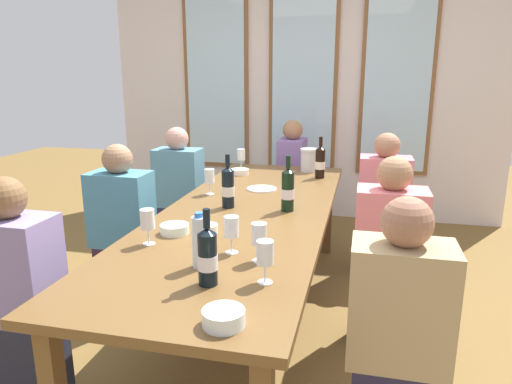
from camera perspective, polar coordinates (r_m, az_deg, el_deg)
The scene contains 27 objects.
ground_plane at distance 3.07m, azimuth -1.13°, elevation -15.60°, with size 12.00×12.00×0.00m, color brown.
back_wall_with_windows at distance 5.06m, azimuth 5.81°, elevation 13.34°, with size 4.17×0.10×2.90m.
dining_table at distance 2.80m, azimuth -1.19°, elevation -3.47°, with size 0.97×2.83×0.74m.
white_plate_0 at distance 3.27m, azimuth 0.70°, elevation 0.40°, with size 0.21×0.21×0.01m, color white.
metal_pitcher at distance 3.90m, azimuth 6.57°, elevation 3.95°, with size 0.16×0.16×0.19m.
wine_bottle_0 at distance 2.82m, azimuth -3.46°, elevation 0.60°, with size 0.08×0.08×0.33m.
wine_bottle_1 at distance 1.81m, azimuth -5.96°, elevation -7.85°, with size 0.08×0.08×0.31m.
wine_bottle_2 at distance 2.75m, azimuth 3.91°, elevation 0.28°, with size 0.08×0.08×0.33m.
wine_bottle_3 at distance 3.65m, azimuth 7.86°, elevation 3.65°, with size 0.08×0.08×0.32m.
tasting_bowl_0 at distance 1.56m, azimuth -4.00°, elevation -15.11°, with size 0.14×0.14×0.05m, color white.
tasting_bowl_1 at distance 3.76m, azimuth -1.97°, elevation 2.50°, with size 0.14×0.14×0.04m, color white.
tasting_bowl_2 at distance 2.39m, azimuth -6.01°, elevation -4.53°, with size 0.11×0.11×0.05m, color white.
tasting_bowl_3 at distance 2.42m, azimuth -9.95°, elevation -4.49°, with size 0.15×0.15×0.05m, color white.
water_bottle at distance 1.97m, azimuth -6.94°, elevation -6.05°, with size 0.06×0.06×0.24m.
wine_glass_0 at distance 2.01m, azimuth 0.38°, elevation -5.41°, with size 0.07×0.07×0.17m.
wine_glass_1 at distance 3.95m, azimuth -1.84°, elevation 4.55°, with size 0.07×0.07×0.17m.
wine_glass_2 at distance 1.81m, azimuth 1.12°, elevation -7.58°, with size 0.07×0.07×0.17m.
wine_glass_3 at distance 2.26m, azimuth -13.15°, elevation -3.37°, with size 0.07×0.07×0.17m.
wine_glass_4 at distance 3.13m, azimuth -5.72°, elevation 1.87°, with size 0.07×0.07×0.17m.
wine_glass_5 at distance 2.10m, azimuth -3.03°, elevation -4.38°, with size 0.07×0.07×0.17m.
seated_person_0 at distance 3.15m, azimuth -16.00°, elevation -4.88°, with size 0.38×0.24×1.11m.
seated_person_1 at distance 2.73m, azimuth 15.88°, elevation -7.92°, with size 0.38×0.24×1.11m.
seated_person_2 at distance 2.43m, azimuth -27.13°, elevation -11.87°, with size 0.38×0.24×1.11m.
seated_person_3 at distance 1.96m, azimuth 16.88°, elevation -17.26°, with size 0.38×0.24×1.11m.
seated_person_4 at distance 3.97m, azimuth -9.38°, elevation -0.53°, with size 0.38×0.24×1.11m.
seated_person_5 at distance 3.69m, azimuth 15.28°, elevation -2.00°, with size 0.38×0.24×1.11m.
seated_person_6 at distance 4.51m, azimuth 4.39°, elevation 1.41°, with size 0.24×0.38×1.11m.
Camera 1 is at (0.67, -2.58, 1.54)m, focal length 32.64 mm.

